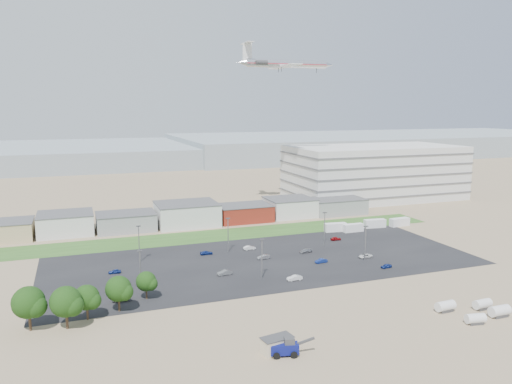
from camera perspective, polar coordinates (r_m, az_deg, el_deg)
name	(u,v)px	position (r m, az deg, el deg)	size (l,w,h in m)	color
ground	(273,286)	(123.44, 2.01, -10.68)	(700.00, 700.00, 0.00)	#8B7758
parking_lot	(263,260)	(142.79, 0.86, -7.83)	(120.00, 50.00, 0.01)	black
grass_strip	(216,235)	(170.59, -4.56, -4.95)	(160.00, 16.00, 0.02)	#2F541F
hills_backdrop	(179,153)	(432.19, -8.79, 4.40)	(700.00, 200.00, 9.00)	gray
building_row	(157,216)	(184.39, -11.27, -2.73)	(170.00, 20.00, 8.00)	silver
parking_garage	(374,172)	(244.29, 13.35, 2.21)	(80.00, 40.00, 25.00)	silver
portable_shed	(277,345)	(92.25, 2.42, -17.02)	(5.69, 2.96, 2.87)	beige
telehandler	(284,347)	(91.07, 3.25, -17.25)	(7.92, 2.64, 3.30)	#0B115C
storage_tank_nw	(445,306)	(115.74, 20.82, -12.07)	(4.19, 2.09, 2.51)	silver
storage_tank_ne	(482,304)	(120.02, 24.45, -11.56)	(4.00, 2.00, 2.40)	silver
storage_tank_sw	(475,318)	(111.87, 23.78, -13.08)	(3.90, 1.95, 2.34)	silver
storage_tank_se	(500,311)	(117.41, 26.07, -12.09)	(4.40, 2.20, 2.64)	silver
box_trailer_a	(335,227)	(177.25, 9.07, -4.00)	(7.82, 2.44, 2.93)	silver
box_trailer_b	(353,228)	(177.93, 11.04, -4.04)	(7.35, 2.30, 2.76)	silver
box_trailer_c	(375,223)	(185.73, 13.41, -3.51)	(7.93, 2.48, 2.97)	silver
box_trailer_d	(400,222)	(190.38, 16.08, -3.32)	(7.80, 2.44, 2.92)	silver
tree_far_left	(29,306)	(107.96, -24.55, -11.76)	(6.71, 6.71, 10.07)	black
tree_left	(66,305)	(106.08, -20.90, -11.98)	(6.52, 6.52, 9.78)	black
tree_mid	(87,300)	(109.23, -18.78, -11.63)	(5.54, 5.54, 8.32)	black
tree_right	(119,291)	(111.40, -15.44, -10.91)	(5.87, 5.87, 8.80)	black
tree_near	(146,284)	(116.97, -12.45, -10.18)	(4.86, 4.86, 7.29)	black
lightpole_front_l	(140,271)	(121.62, -13.08, -8.78)	(1.16, 0.48, 9.89)	slate
lightpole_front_m	(262,259)	(127.03, 0.68, -7.64)	(1.20, 0.50, 10.23)	slate
lightpole_front_r	(365,244)	(143.18, 12.38, -5.85)	(1.22, 0.51, 10.39)	slate
lightpole_back_l	(139,244)	(143.80, -13.22, -5.80)	(1.23, 0.51, 10.44)	slate
lightpole_back_m	(228,235)	(149.88, -3.21, -4.94)	(1.22, 0.51, 10.40)	slate
lightpole_back_r	(324,229)	(157.78, 7.83, -4.21)	(1.26, 0.52, 10.70)	slate
airliner	(287,64)	(214.42, 3.51, 14.43)	(42.62, 29.06, 12.59)	silver
parked_car_0	(365,256)	(148.46, 12.40, -7.15)	(1.88, 4.07, 1.13)	silver
parked_car_1	(321,261)	(141.67, 7.46, -7.81)	(1.25, 3.60, 1.18)	navy
parked_car_2	(386,266)	(140.75, 14.66, -8.18)	(1.29, 3.20, 1.09)	navy
parked_car_4	(225,273)	(130.95, -3.60, -9.18)	(1.38, 3.95, 1.30)	#595B5E
parked_car_5	(115,271)	(137.06, -15.86, -8.72)	(1.30, 3.22, 1.10)	navy
parked_car_6	(206,253)	(148.88, -5.69, -6.93)	(1.54, 3.79, 1.10)	navy
parked_car_7	(264,257)	(143.91, 0.91, -7.43)	(1.31, 3.77, 1.24)	#A5A5AA
parked_car_8	(336,239)	(165.67, 9.11, -5.28)	(1.40, 3.49, 1.19)	maroon
parked_car_10	(121,298)	(118.05, -15.13, -11.67)	(1.72, 4.23, 1.23)	#595B5E
parked_car_11	(250,248)	(153.09, -0.74, -6.39)	(1.31, 3.75, 1.24)	silver
parked_car_12	(306,251)	(150.80, 5.70, -6.70)	(1.60, 3.94, 1.14)	#A5A5AA
parked_car_13	(295,278)	(127.28, 4.43, -9.76)	(1.37, 3.94, 1.30)	silver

